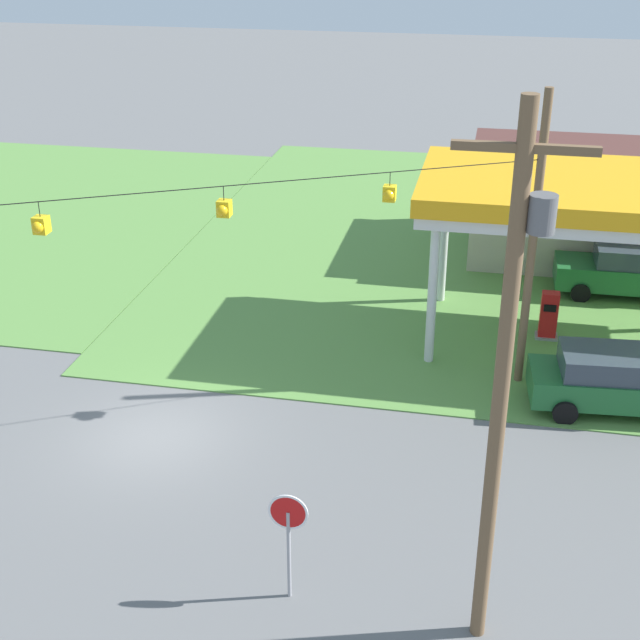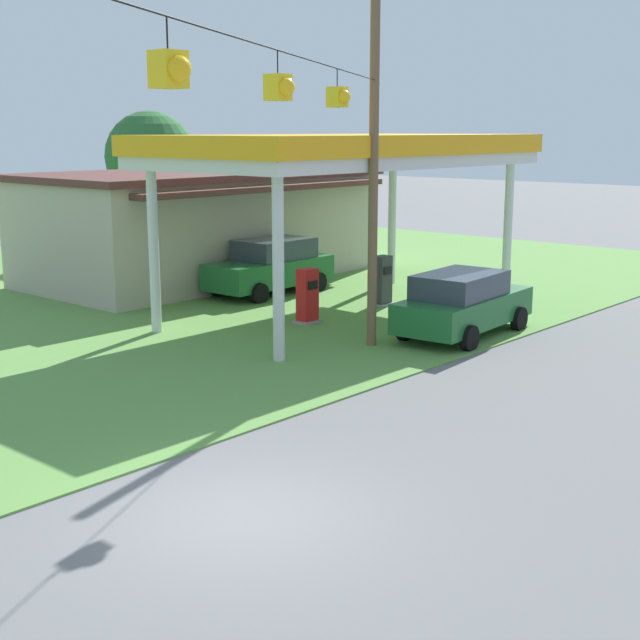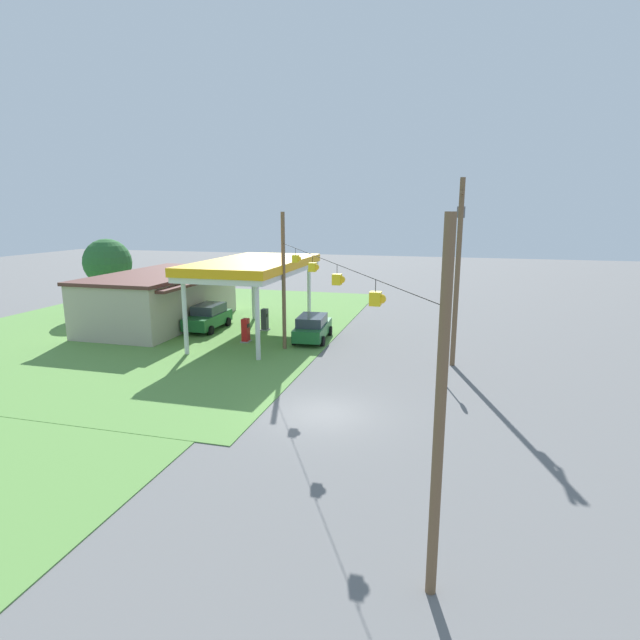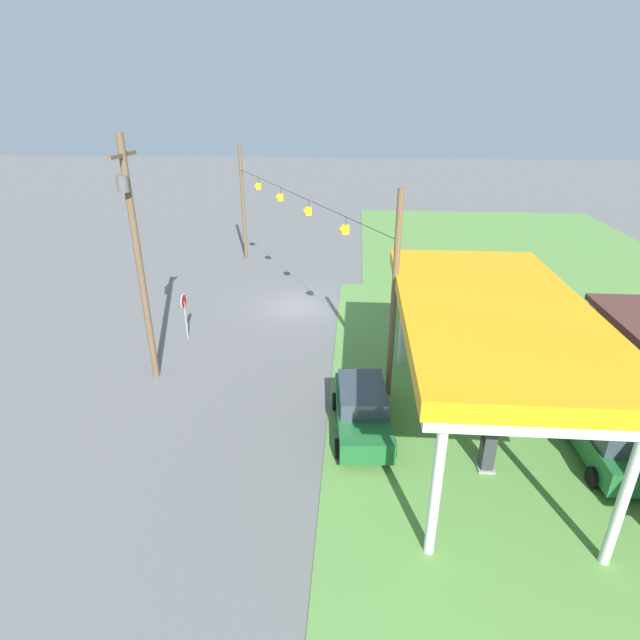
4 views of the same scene
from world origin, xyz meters
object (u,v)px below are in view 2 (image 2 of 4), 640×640
Objects in this scene: fuel_pump_far at (382,283)px; tree_behind_station at (150,157)px; gas_station_store at (204,224)px; fuel_pump_near at (307,298)px; car_at_pumps_front at (463,303)px; car_at_pumps_rear at (271,266)px; gas_station_canopy at (347,152)px.

tree_behind_station reaches higher than fuel_pump_far.
gas_station_store is 7.99m from tree_behind_station.
fuel_pump_near is at bearing -113.27° from tree_behind_station.
gas_station_store is at bearing 76.86° from car_at_pumps_front.
car_at_pumps_front is (-1.94, -12.67, -1.10)m from gas_station_store.
fuel_pump_far is 0.35× the size of car_at_pumps_rear.
gas_station_canopy reaches higher than car_at_pumps_front.
fuel_pump_far is 4.24m from car_at_pumps_rear.
gas_station_canopy is at bearing 0.05° from fuel_pump_near.
fuel_pump_near is at bearing -179.95° from gas_station_canopy.
gas_station_store is 2.08× the size of tree_behind_station.
gas_station_canopy is 4.44m from fuel_pump_near.
car_at_pumps_front is 0.77× the size of tree_behind_station.
gas_station_canopy is 16.27m from tree_behind_station.
car_at_pumps_rear is (0.99, 4.17, -3.89)m from gas_station_canopy.
gas_station_canopy is at bearing 75.84° from car_at_pumps_rear.
gas_station_store is 8.12× the size of fuel_pump_far.
fuel_pump_far is at bearing 61.45° from car_at_pumps_front.
gas_station_store is (1.83, 8.50, -2.83)m from gas_station_canopy.
tree_behind_station is (6.67, 15.50, 3.53)m from fuel_pump_near.
car_at_pumps_rear is 12.45m from tree_behind_station.
gas_station_canopy reaches higher than fuel_pump_near.
car_at_pumps_rear is at bearing -100.95° from gas_station_store.
gas_station_store is at bearing 89.51° from fuel_pump_far.
fuel_pump_far is at bearing -90.49° from gas_station_store.
fuel_pump_near is 3.51m from fuel_pump_far.
car_at_pumps_front reaches higher than fuel_pump_near.
tree_behind_station reaches higher than gas_station_canopy.
car_at_pumps_rear is (-0.77, 4.17, 0.19)m from fuel_pump_far.
tree_behind_station is at bearing 66.73° from fuel_pump_near.
fuel_pump_near is 4.99m from car_at_pumps_rear.
tree_behind_station is (3.08, 7.00, 2.28)m from gas_station_store.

